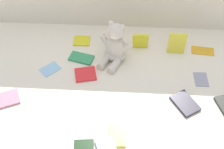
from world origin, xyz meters
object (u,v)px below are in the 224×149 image
Objects in this scene: teddy_bear at (115,46)px; book_case_8 at (185,103)px; book_case_0 at (201,79)px; book_case_7 at (7,99)px; book_case_13 at (177,43)px; book_case_2 at (84,149)px; book_case_4 at (81,58)px; book_case_12 at (86,74)px; book_case_11 at (82,41)px; book_case_9 at (203,51)px; book_case_5 at (117,134)px; book_case_6 at (140,41)px; book_case_3 at (50,69)px; book_case_1 at (107,148)px.

teddy_bear is 0.49m from book_case_8.
book_case_7 is (-1.01, -0.19, 0.00)m from book_case_0.
teddy_bear is 0.36m from book_case_13.
book_case_0 is at bearing -58.67° from book_case_2.
book_case_13 reaches higher than book_case_4.
book_case_11 is at bearing -1.74° from book_case_12.
book_case_9 reaches higher than book_case_2.
book_case_5 is at bearing -159.96° from book_case_11.
book_case_12 is (-0.16, -0.14, -0.09)m from teddy_bear.
book_case_5 is 1.04× the size of book_case_7.
teddy_bear reaches higher than book_case_0.
book_case_6 reaches higher than book_case_8.
book_case_11 reaches higher than book_case_3.
book_case_2 is 0.98× the size of book_case_6.
book_case_11 is at bearing -68.88° from book_case_8.
book_case_1 reaches higher than book_case_12.
book_case_13 is at bearing -123.86° from book_case_5.
book_case_9 is (0.87, 0.19, -0.00)m from book_case_3.
book_case_2 is at bearing 172.39° from book_case_12.
book_case_12 is 0.83× the size of book_case_13.
book_case_12 is at bearing -0.28° from book_case_2.
book_case_5 reaches higher than book_case_3.
book_case_13 reaches higher than book_case_7.
book_case_4 is 1.20× the size of book_case_12.
book_case_4 is at bearing 107.82° from book_case_7.
book_case_5 reaches higher than book_case_0.
book_case_9 is (0.63, 0.67, 0.00)m from book_case_2.
book_case_8 is 1.03× the size of book_case_13.
book_case_8 is at bearing -120.87° from book_case_12.
book_case_6 reaches higher than book_case_3.
book_case_1 is 0.94× the size of book_case_12.
book_case_4 is (0.16, 0.09, 0.00)m from book_case_3.
book_case_1 is 0.09m from book_case_5.
teddy_bear reaches higher than book_case_3.
book_case_1 is 0.76× the size of book_case_8.
book_case_8 is at bearing -165.39° from book_case_1.
book_case_13 is (-0.02, 0.38, 0.06)m from book_case_8.
book_case_5 is 0.61m from book_case_6.
book_case_1 is 0.82× the size of book_case_9.
book_case_0 is 0.23m from book_case_9.
book_case_8 reaches higher than book_case_0.
book_case_3 is 0.28m from book_case_11.
book_case_1 reaches higher than book_case_5.
book_case_11 is (-0.10, 0.71, 0.00)m from book_case_2.
book_case_0 reaches higher than book_case_2.
book_case_13 is (0.89, 0.40, 0.06)m from book_case_7.
book_case_8 is at bearing -15.12° from teddy_bear.
book_case_11 reaches higher than book_case_2.
book_case_13 is (0.51, 0.21, 0.06)m from book_case_12.
book_case_8 is (-0.11, -0.17, 0.00)m from book_case_0.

